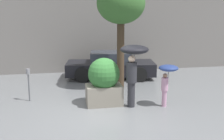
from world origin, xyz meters
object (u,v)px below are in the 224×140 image
parked_car_near (110,66)px  planter_box (104,81)px  person_adult (133,60)px  person_child (167,75)px  street_tree (121,5)px  parking_meter (28,78)px

parked_car_near → planter_box: bearing=175.3°
planter_box → parked_car_near: bearing=76.4°
person_adult → parked_car_near: bearing=46.6°
person_child → street_tree: size_ratio=0.33×
person_adult → parking_meter: (-3.55, 1.21, -0.74)m
planter_box → street_tree: 3.38m
person_adult → street_tree: size_ratio=0.49×
street_tree → parking_meter: bearing=-163.9°
planter_box → person_adult: (0.95, -0.34, 0.76)m
person_adult → person_child: bearing=-55.9°
planter_box → person_child: 2.17m
planter_box → parking_meter: planter_box is taller
planter_box → street_tree: bearing=62.2°
person_adult → parked_car_near: (0.00, 4.25, -1.00)m
parked_car_near → parking_meter: size_ratio=3.70×
parked_car_near → street_tree: bearing=-169.4°
street_tree → planter_box: bearing=-117.8°
parking_meter → person_adult: bearing=-18.8°
planter_box → person_adult: person_adult is taller
planter_box → person_child: (2.07, -0.59, 0.27)m
parked_car_near → street_tree: (0.06, -2.00, 2.83)m
person_child → street_tree: bearing=119.1°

